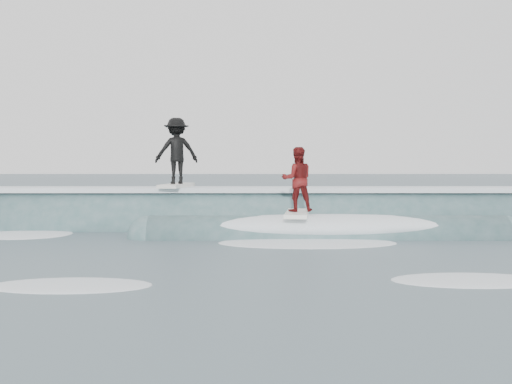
{
  "coord_description": "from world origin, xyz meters",
  "views": [
    {
      "loc": [
        -0.04,
        -13.18,
        1.92
      ],
      "look_at": [
        0.0,
        2.38,
        1.1
      ],
      "focal_mm": 40.0,
      "sensor_mm": 36.0,
      "label": 1
    }
  ],
  "objects": [
    {
      "name": "far_swells",
      "position": [
        -1.7,
        17.65,
        0.0
      ],
      "size": [
        35.51,
        8.65,
        0.8
      ],
      "color": "#375B5C",
      "rests_on": "ground"
    },
    {
      "name": "ground",
      "position": [
        0.0,
        0.0,
        0.0
      ],
      "size": [
        160.0,
        160.0,
        0.0
      ],
      "primitive_type": "plane",
      "color": "#3D4D59",
      "rests_on": "ground"
    },
    {
      "name": "whitewater",
      "position": [
        -0.61,
        -0.59,
        0.0
      ],
      "size": [
        14.58,
        7.95,
        0.1
      ],
      "color": "white",
      "rests_on": "ground"
    },
    {
      "name": "breaking_wave",
      "position": [
        0.27,
        3.06,
        0.04
      ],
      "size": [
        23.94,
        3.9,
        2.24
      ],
      "color": "#375B5C",
      "rests_on": "ground"
    },
    {
      "name": "surfer_red",
      "position": [
        1.04,
        1.18,
        1.38
      ],
      "size": [
        0.84,
        2.05,
        1.73
      ],
      "color": "white",
      "rests_on": "ground"
    },
    {
      "name": "surfer_black",
      "position": [
        -2.3,
        3.38,
        2.18
      ],
      "size": [
        1.38,
        2.06,
        2.01
      ],
      "color": "silver",
      "rests_on": "ground"
    }
  ]
}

